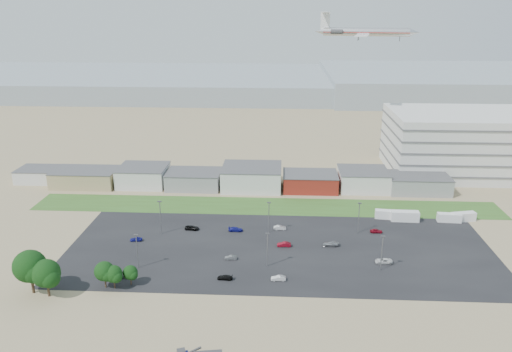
# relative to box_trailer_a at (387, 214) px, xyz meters

# --- Properties ---
(ground) EXTENTS (700.00, 700.00, 0.00)m
(ground) POSITION_rel_box_trailer_a_xyz_m (-39.56, -43.43, -1.40)
(ground) COLOR #8E7D5A
(ground) RESTS_ON ground
(parking_lot) EXTENTS (120.00, 50.00, 0.01)m
(parking_lot) POSITION_rel_box_trailer_a_xyz_m (-34.56, -23.43, -1.40)
(parking_lot) COLOR black
(parking_lot) RESTS_ON ground
(grass_strip) EXTENTS (160.00, 16.00, 0.02)m
(grass_strip) POSITION_rel_box_trailer_a_xyz_m (-39.56, 8.57, -1.39)
(grass_strip) COLOR #375921
(grass_strip) RESTS_ON ground
(hills_backdrop) EXTENTS (700.00, 200.00, 9.00)m
(hills_backdrop) POSITION_rel_box_trailer_a_xyz_m (0.44, 271.57, 3.10)
(hills_backdrop) COLOR gray
(hills_backdrop) RESTS_ON ground
(building_row) EXTENTS (170.00, 20.00, 8.00)m
(building_row) POSITION_rel_box_trailer_a_xyz_m (-56.56, 27.57, 2.60)
(building_row) COLOR silver
(building_row) RESTS_ON ground
(parking_garage) EXTENTS (80.00, 40.00, 25.00)m
(parking_garage) POSITION_rel_box_trailer_a_xyz_m (50.44, 51.57, 11.10)
(parking_garage) COLOR silver
(parking_garage) RESTS_ON ground
(box_trailer_a) EXTENTS (7.69, 3.16, 2.80)m
(box_trailer_a) POSITION_rel_box_trailer_a_xyz_m (0.00, 0.00, 0.00)
(box_trailer_a) COLOR silver
(box_trailer_a) RESTS_ON ground
(box_trailer_b) EXTENTS (8.82, 2.98, 3.28)m
(box_trailer_b) POSITION_rel_box_trailer_a_xyz_m (5.36, -1.63, 0.24)
(box_trailer_b) COLOR silver
(box_trailer_b) RESTS_ON ground
(box_trailer_c) EXTENTS (7.52, 2.82, 2.77)m
(box_trailer_c) POSITION_rel_box_trailer_a_xyz_m (19.36, -1.56, -0.02)
(box_trailer_c) COLOR silver
(box_trailer_c) RESTS_ON ground
(box_trailer_d) EXTENTS (8.06, 4.09, 2.89)m
(box_trailer_d) POSITION_rel_box_trailer_a_xyz_m (24.08, -0.77, 0.04)
(box_trailer_d) COLOR silver
(box_trailer_d) RESTS_ON ground
(tree_far_left) EXTENTS (8.30, 8.30, 12.45)m
(tree_far_left) POSITION_rel_box_trailer_a_xyz_m (-93.24, -49.70, 4.82)
(tree_far_left) COLOR black
(tree_far_left) RESTS_ON ground
(tree_left) EXTENTS (7.12, 7.12, 10.68)m
(tree_left) POSITION_rel_box_trailer_a_xyz_m (-88.85, -51.02, 3.94)
(tree_left) COLOR black
(tree_left) RESTS_ON ground
(tree_mid) EXTENTS (5.16, 5.16, 7.75)m
(tree_mid) POSITION_rel_box_trailer_a_xyz_m (-76.78, -46.42, 2.47)
(tree_mid) COLOR black
(tree_mid) RESTS_ON ground
(tree_right) EXTENTS (4.55, 4.55, 6.82)m
(tree_right) POSITION_rel_box_trailer_a_xyz_m (-74.47, -46.69, 2.01)
(tree_right) COLOR black
(tree_right) RESTS_ON ground
(tree_near) EXTENTS (3.87, 3.87, 5.80)m
(tree_near) POSITION_rel_box_trailer_a_xyz_m (-70.97, -44.80, 1.50)
(tree_near) COLOR black
(tree_near) RESTS_ON ground
(lightpole_front_l) EXTENTS (1.12, 0.47, 9.53)m
(lightpole_front_l) POSITION_rel_box_trailer_a_xyz_m (-71.53, -36.30, 3.36)
(lightpole_front_l) COLOR slate
(lightpole_front_l) RESTS_ON ground
(lightpole_front_m) EXTENTS (1.12, 0.47, 9.54)m
(lightpole_front_m) POSITION_rel_box_trailer_a_xyz_m (-37.72, -33.73, 3.37)
(lightpole_front_m) COLOR slate
(lightpole_front_m) RESTS_ON ground
(lightpole_front_r) EXTENTS (1.14, 0.48, 9.72)m
(lightpole_front_r) POSITION_rel_box_trailer_a_xyz_m (-8.24, -34.31, 3.46)
(lightpole_front_r) COLOR slate
(lightpole_front_r) RESTS_ON ground
(lightpole_back_l) EXTENTS (1.24, 0.51, 10.50)m
(lightpole_back_l) POSITION_rel_box_trailer_a_xyz_m (-70.34, -15.25, 3.85)
(lightpole_back_l) COLOR slate
(lightpole_back_l) RESTS_ON ground
(lightpole_back_m) EXTENTS (1.16, 0.48, 9.82)m
(lightpole_back_m) POSITION_rel_box_trailer_a_xyz_m (-37.93, -12.72, 3.51)
(lightpole_back_m) COLOR slate
(lightpole_back_m) RESTS_ON ground
(lightpole_back_r) EXTENTS (1.14, 0.48, 9.71)m
(lightpole_back_r) POSITION_rel_box_trailer_a_xyz_m (-10.91, -11.51, 3.46)
(lightpole_back_r) COLOR slate
(lightpole_back_r) RESTS_ON ground
(airliner) EXTENTS (48.20, 37.97, 12.64)m
(airliner) POSITION_rel_box_trailer_a_xyz_m (-0.51, 64.51, 54.24)
(airliner) COLOR silver
(parked_car_0) EXTENTS (4.65, 2.28, 1.27)m
(parked_car_0) POSITION_rel_box_trailer_a_xyz_m (-6.69, -30.47, -0.76)
(parked_car_0) COLOR silver
(parked_car_0) RESTS_ON ground
(parked_car_3) EXTENTS (4.01, 1.90, 1.13)m
(parked_car_3) POSITION_rel_box_trailer_a_xyz_m (-48.15, -41.14, -0.84)
(parked_car_3) COLOR black
(parked_car_3) RESTS_ON ground
(parked_car_4) EXTENTS (3.36, 1.32, 1.09)m
(parked_car_4) POSITION_rel_box_trailer_a_xyz_m (-47.75, -30.50, -0.86)
(parked_car_4) COLOR #595B5E
(parked_car_4) RESTS_ON ground
(parked_car_5) EXTENTS (3.64, 1.64, 1.21)m
(parked_car_5) POSITION_rel_box_trailer_a_xyz_m (-76.59, -20.70, -0.79)
(parked_car_5) COLOR navy
(parked_car_5) RESTS_ON ground
(parked_car_6) EXTENTS (4.41, 1.87, 1.27)m
(parked_car_6) POSITION_rel_box_trailer_a_xyz_m (-48.08, -12.38, -0.77)
(parked_car_6) COLOR navy
(parked_car_6) RESTS_ON ground
(parked_car_7) EXTENTS (4.02, 1.52, 1.31)m
(parked_car_7) POSITION_rel_box_trailer_a_xyz_m (-33.30, -22.00, -0.75)
(parked_car_7) COLOR maroon
(parked_car_7) RESTS_ON ground
(parked_car_8) EXTENTS (3.66, 1.49, 1.25)m
(parked_car_8) POSITION_rel_box_trailer_a_xyz_m (-5.32, -11.25, -0.78)
(parked_car_8) COLOR maroon
(parked_car_8) RESTS_ON ground
(parked_car_9) EXTENTS (4.57, 2.55, 1.21)m
(parked_car_9) POSITION_rel_box_trailer_a_xyz_m (-61.63, -12.02, -0.80)
(parked_car_9) COLOR black
(parked_car_9) RESTS_ON ground
(parked_car_10) EXTENTS (4.49, 2.16, 1.26)m
(parked_car_10) POSITION_rel_box_trailer_a_xyz_m (-74.63, -41.52, -0.77)
(parked_car_10) COLOR #595B5E
(parked_car_10) RESTS_ON ground
(parked_car_11) EXTENTS (3.92, 1.71, 1.26)m
(parked_car_11) POSITION_rel_box_trailer_a_xyz_m (-34.56, -10.44, -0.77)
(parked_car_11) COLOR silver
(parked_car_11) RESTS_ON ground
(parked_car_12) EXTENTS (4.47, 1.82, 1.30)m
(parked_car_12) POSITION_rel_box_trailer_a_xyz_m (-19.99, -21.01, -0.75)
(parked_car_12) COLOR #A5A5AA
(parked_car_12) RESTS_ON ground
(parked_car_13) EXTENTS (3.75, 1.51, 1.21)m
(parked_car_13) POSITION_rel_box_trailer_a_xyz_m (-34.71, -40.85, -0.80)
(parked_car_13) COLOR silver
(parked_car_13) RESTS_ON ground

